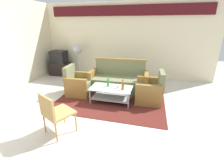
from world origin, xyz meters
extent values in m
plane|color=beige|center=(0.00, 0.00, 0.00)|extent=(14.00, 14.00, 0.00)
cube|color=beige|center=(0.00, 3.06, 1.40)|extent=(6.52, 0.12, 2.80)
cube|color=#4C1419|center=(0.00, 2.97, 2.47)|extent=(5.76, 0.08, 0.36)
cube|color=#511E19|center=(0.02, 0.86, 0.01)|extent=(2.90, 2.14, 0.01)
cube|color=#6B704C|center=(0.09, 1.48, 0.22)|extent=(1.62, 0.76, 0.42)
cube|color=#6B704C|center=(0.08, 1.80, 0.67)|extent=(1.60, 0.20, 0.48)
cube|color=olive|center=(0.93, 1.51, 0.32)|extent=(0.15, 0.70, 0.62)
cube|color=olive|center=(-0.75, 1.45, 0.32)|extent=(0.15, 0.70, 0.62)
cube|color=olive|center=(0.08, 1.80, 0.94)|extent=(1.64, 0.16, 0.06)
cube|color=#6B704C|center=(-0.98, 0.98, 0.21)|extent=(0.70, 0.65, 0.40)
cube|color=#6B704C|center=(-1.29, 0.96, 0.64)|extent=(0.16, 0.61, 0.45)
cube|color=olive|center=(-1.01, 1.31, 0.30)|extent=(0.67, 0.15, 0.58)
cube|color=olive|center=(-0.96, 0.66, 0.30)|extent=(0.67, 0.15, 0.58)
cube|color=#6B704C|center=(1.02, 1.00, 0.21)|extent=(0.68, 0.63, 0.40)
cube|color=#6B704C|center=(1.33, 1.01, 0.64)|extent=(0.14, 0.60, 0.45)
cube|color=olive|center=(1.03, 0.67, 0.30)|extent=(0.66, 0.13, 0.58)
cube|color=olive|center=(1.00, 1.33, 0.30)|extent=(0.66, 0.13, 0.58)
cube|color=silver|center=(0.05, 0.71, 0.40)|extent=(1.10, 0.60, 0.02)
cube|color=#9E9EA5|center=(0.05, 0.71, 0.13)|extent=(1.00, 0.52, 0.02)
cylinder|color=#9E9EA5|center=(-0.46, 0.97, 0.21)|extent=(0.04, 0.04, 0.40)
cylinder|color=#9E9EA5|center=(0.56, 0.97, 0.21)|extent=(0.04, 0.04, 0.40)
cylinder|color=#9E9EA5|center=(-0.46, 0.45, 0.21)|extent=(0.04, 0.04, 0.40)
cylinder|color=#9E9EA5|center=(0.56, 0.45, 0.21)|extent=(0.04, 0.04, 0.40)
cylinder|color=#2D8C38|center=(-0.05, 0.78, 0.51)|extent=(0.07, 0.07, 0.21)
cylinder|color=#2D8C38|center=(-0.05, 0.78, 0.66)|extent=(0.02, 0.02, 0.09)
cylinder|color=brown|center=(0.37, 0.65, 0.51)|extent=(0.07, 0.07, 0.20)
cylinder|color=brown|center=(0.37, 0.65, 0.65)|extent=(0.02, 0.02, 0.08)
cylinder|color=silver|center=(0.22, 0.73, 0.46)|extent=(0.08, 0.08, 0.10)
cube|color=black|center=(-2.62, 2.55, 0.26)|extent=(0.80, 0.50, 0.52)
cube|color=black|center=(-2.62, 2.55, 0.76)|extent=(0.63, 0.48, 0.48)
cube|color=black|center=(-2.60, 2.77, 0.76)|extent=(0.51, 0.04, 0.36)
cylinder|color=#2D2D33|center=(-1.78, 2.60, 0.01)|extent=(0.32, 0.32, 0.03)
cylinder|color=#B2B2B7|center=(-1.78, 2.60, 0.51)|extent=(0.03, 0.03, 0.95)
sphere|color=#B2B2B7|center=(-1.78, 2.60, 1.09)|extent=(0.36, 0.36, 0.36)
cube|color=#AD844C|center=(-0.58, -0.76, 0.42)|extent=(0.64, 0.64, 0.04)
cube|color=#AD844C|center=(-0.68, -0.96, 0.64)|extent=(0.45, 0.25, 0.40)
cylinder|color=#AD844C|center=(-0.67, -0.48, 0.21)|extent=(0.03, 0.03, 0.42)
cylinder|color=#AD844C|center=(-0.30, -0.66, 0.21)|extent=(0.03, 0.03, 0.42)
cylinder|color=#AD844C|center=(-0.86, -0.85, 0.21)|extent=(0.03, 0.03, 0.42)
cylinder|color=#AD844C|center=(-0.49, -1.04, 0.21)|extent=(0.03, 0.03, 0.42)
camera|label=1|loc=(1.02, -3.00, 2.00)|focal=25.02mm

